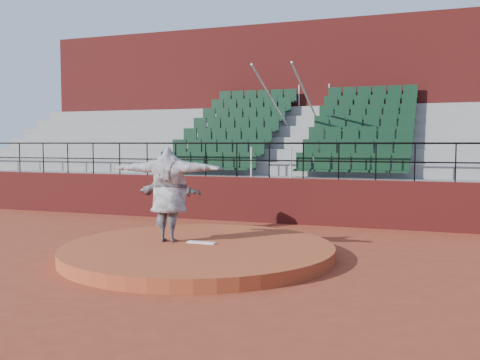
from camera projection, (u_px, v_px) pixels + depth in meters
name	position (u px, v px, depth m)	size (l,w,h in m)	color
ground	(198.00, 257.00, 10.85)	(90.00, 90.00, 0.00)	maroon
pitchers_mound	(198.00, 251.00, 10.84)	(5.50, 5.50, 0.25)	#A14424
pitching_rubber	(201.00, 243.00, 10.97)	(0.60, 0.15, 0.03)	white
boundary_wall	(269.00, 200.00, 15.50)	(24.00, 0.30, 1.30)	maroon
wall_railing	(269.00, 153.00, 15.40)	(24.04, 0.05, 1.03)	black
seating_deck	(299.00, 167.00, 18.86)	(24.00, 5.97, 4.63)	gray
press_box_facade	(321.00, 113.00, 22.43)	(24.00, 3.00, 7.10)	maroon
pitcher	(169.00, 194.00, 11.14)	(2.43, 0.66, 1.97)	black
fielder	(167.00, 195.00, 13.64)	(1.80, 0.57, 1.94)	black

